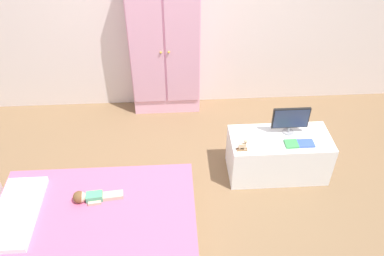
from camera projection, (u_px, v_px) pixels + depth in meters
name	position (u px, v px, depth m)	size (l,w,h in m)	color
ground_plane	(184.00, 201.00, 3.47)	(10.00, 10.00, 0.02)	brown
bed	(97.00, 222.00, 3.12)	(1.57, 0.97, 0.27)	beige
pillow	(17.00, 213.00, 2.99)	(0.32, 0.70, 0.05)	white
doll	(89.00, 197.00, 3.10)	(0.39, 0.14, 0.10)	#4CA375
wardrobe	(165.00, 46.00, 4.06)	(0.73, 0.26, 1.57)	#EFADCC
tv_stand	(278.00, 155.00, 3.61)	(0.90, 0.43, 0.42)	white
tv_monitor	(291.00, 119.00, 3.45)	(0.33, 0.10, 0.26)	#99999E
rocking_horse_toy	(243.00, 145.00, 3.32)	(0.09, 0.04, 0.11)	#8E6642
book_green	(291.00, 144.00, 3.40)	(0.11, 0.11, 0.02)	#429E51
book_blue	(305.00, 143.00, 3.41)	(0.15, 0.10, 0.02)	blue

